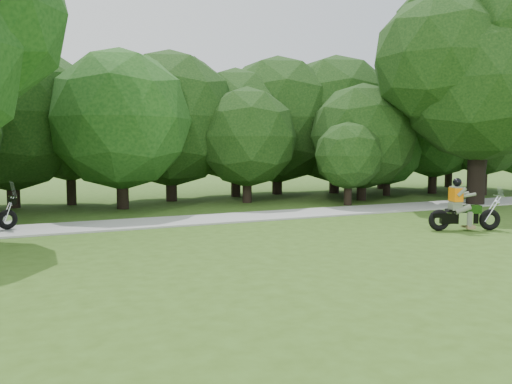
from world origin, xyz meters
TOP-DOWN VIEW (x-y plane):
  - ground at (0.00, 0.00)m, footprint 100.00×100.00m
  - walkway at (0.00, 8.00)m, footprint 60.00×2.20m
  - tree_line at (0.71, 14.67)m, footprint 40.33×12.23m
  - big_tree_east at (10.46, 7.87)m, footprint 9.07×6.89m
  - chopper_motorcycle at (4.55, 2.68)m, footprint 2.21×1.14m

SIDE VIEW (x-z plane):
  - ground at x=0.00m, z-range 0.00..0.00m
  - walkway at x=0.00m, z-range 0.00..0.06m
  - chopper_motorcycle at x=4.55m, z-range -0.21..1.41m
  - tree_line at x=0.71m, z-range -0.12..7.52m
  - big_tree_east at x=10.46m, z-range 0.80..11.26m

